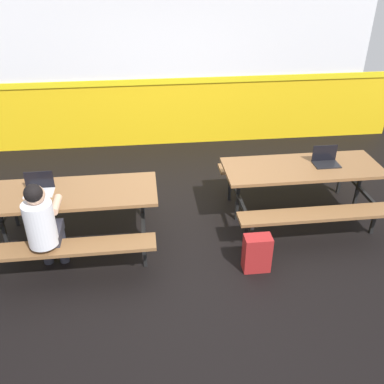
# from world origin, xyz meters

# --- Properties ---
(ground_plane) EXTENTS (10.00, 10.00, 0.02)m
(ground_plane) POSITION_xyz_m (0.00, 0.00, -0.01)
(ground_plane) COLOR black
(accent_backdrop) EXTENTS (8.00, 0.14, 2.60)m
(accent_backdrop) POSITION_xyz_m (0.00, 2.74, 1.25)
(accent_backdrop) COLOR yellow
(accent_backdrop) RESTS_ON ground
(picnic_table_left) EXTENTS (1.99, 1.56, 0.74)m
(picnic_table_left) POSITION_xyz_m (-1.43, -0.19, 0.58)
(picnic_table_left) COLOR brown
(picnic_table_left) RESTS_ON ground
(picnic_table_right) EXTENTS (1.99, 1.56, 0.74)m
(picnic_table_right) POSITION_xyz_m (1.43, 0.13, 0.58)
(picnic_table_right) COLOR brown
(picnic_table_right) RESTS_ON ground
(student_nearer) EXTENTS (0.36, 0.53, 1.21)m
(student_nearer) POSITION_xyz_m (-1.62, -0.74, 0.71)
(student_nearer) COLOR #2D2D38
(student_nearer) RESTS_ON ground
(laptop_silver) EXTENTS (0.32, 0.22, 0.22)m
(laptop_silver) POSITION_xyz_m (-1.75, -0.15, 0.79)
(laptop_silver) COLOR silver
(laptop_silver) RESTS_ON picnic_table_left
(laptop_dark) EXTENTS (0.32, 0.22, 0.22)m
(laptop_dark) POSITION_xyz_m (1.74, 0.16, 0.79)
(laptop_dark) COLOR black
(laptop_dark) RESTS_ON picnic_table_right
(backpack_dark) EXTENTS (0.30, 0.22, 0.44)m
(backpack_dark) POSITION_xyz_m (0.63, -0.87, 0.22)
(backpack_dark) COLOR maroon
(backpack_dark) RESTS_ON ground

